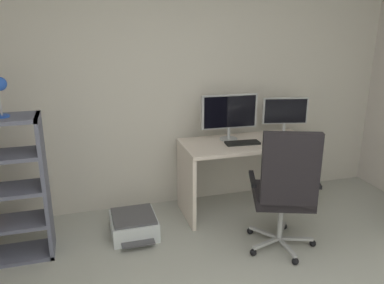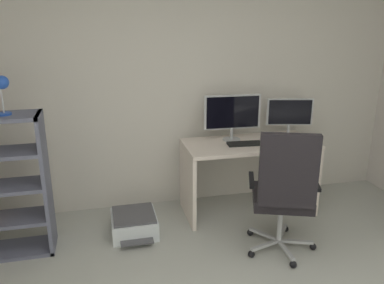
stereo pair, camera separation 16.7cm
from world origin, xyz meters
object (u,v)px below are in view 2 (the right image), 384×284
at_px(monitor_main, 232,113).
at_px(office_chair, 284,190).
at_px(desk, 249,162).
at_px(printer, 134,223).
at_px(desk_lamp, 2,87).
at_px(monitor_secondary, 290,114).
at_px(keyboard, 245,144).
at_px(computer_mouse, 273,142).

xyz_separation_m(monitor_main, office_chair, (0.13, -0.96, -0.42)).
xyz_separation_m(desk, printer, (-1.20, -0.19, -0.44)).
bearing_deg(desk_lamp, monitor_secondary, 8.03).
bearing_deg(desk_lamp, printer, 3.91).
relative_size(desk, desk_lamp, 4.29).
xyz_separation_m(desk, keyboard, (-0.08, -0.06, 0.22)).
relative_size(computer_mouse, printer, 0.19).
height_order(desk, monitor_secondary, monitor_secondary).
height_order(office_chair, printer, office_chair).
xyz_separation_m(desk, desk_lamp, (-2.16, -0.25, 0.89)).
height_order(monitor_main, printer, monitor_main).
relative_size(monitor_main, office_chair, 0.51).
height_order(keyboard, computer_mouse, computer_mouse).
bearing_deg(keyboard, desk_lamp, -170.15).
bearing_deg(computer_mouse, printer, -170.88).
relative_size(office_chair, printer, 2.16).
xyz_separation_m(monitor_main, computer_mouse, (0.36, -0.19, -0.26)).
distance_m(monitor_main, office_chair, 1.05).
height_order(monitor_main, keyboard, monitor_main).
relative_size(monitor_secondary, desk_lamp, 1.53).
height_order(desk_lamp, printer, desk_lamp).
bearing_deg(monitor_main, desk_lamp, -169.51).
bearing_deg(desk_lamp, desk, 6.68).
relative_size(monitor_secondary, printer, 0.90).
height_order(desk, keyboard, keyboard).
bearing_deg(printer, monitor_secondary, 10.34).
bearing_deg(computer_mouse, monitor_main, 156.56).
bearing_deg(monitor_main, keyboard, -66.42).
height_order(monitor_secondary, office_chair, monitor_secondary).
relative_size(computer_mouse, desk_lamp, 0.32).
height_order(monitor_main, desk_lamp, desk_lamp).
xyz_separation_m(monitor_main, desk_lamp, (-2.01, -0.37, 0.40)).
bearing_deg(keyboard, printer, -168.93).
bearing_deg(computer_mouse, desk, 164.78).
height_order(desk, computer_mouse, computer_mouse).
bearing_deg(office_chair, monitor_main, 97.81).
bearing_deg(monitor_secondary, monitor_main, -179.99).
height_order(computer_mouse, desk_lamp, desk_lamp).
height_order(monitor_secondary, printer, monitor_secondary).
relative_size(keyboard, office_chair, 0.30).
xyz_separation_m(monitor_secondary, computer_mouse, (-0.26, -0.19, -0.22)).
bearing_deg(office_chair, desk_lamp, 164.71).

